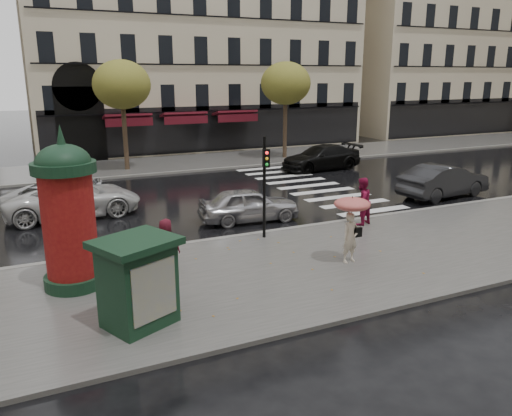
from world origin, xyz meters
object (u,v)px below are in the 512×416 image
traffic_light (265,178)px  car_darkgrey (444,181)px  newsstand (138,281)px  car_silver (249,205)px  woman_umbrella (351,219)px  car_white (73,198)px  car_black (321,157)px  car_far_silver (60,188)px  man_burgundy (166,245)px  woman_red (361,201)px  morris_column (68,212)px

traffic_light → car_darkgrey: size_ratio=0.74×
newsstand → car_silver: 9.24m
woman_umbrella → car_white: bearing=127.2°
car_silver → car_black: 12.20m
car_white → car_black: car_white is taller
woman_umbrella → car_black: bearing=61.1°
traffic_light → car_silver: traffic_light is taller
car_black → car_far_silver: bearing=-86.4°
woman_umbrella → man_burgundy: 5.63m
woman_umbrella → man_burgundy: woman_umbrella is taller
woman_umbrella → car_white: size_ratio=0.39×
woman_red → traffic_light: 4.30m
morris_column → car_white: size_ratio=0.81×
woman_umbrella → morris_column: morris_column is taller
man_burgundy → car_silver: 6.12m
newsstand → car_darkgrey: (16.20, 6.88, -0.39)m
newsstand → car_white: 10.83m
morris_column → woman_red: bearing=8.0°
car_silver → woman_red: bearing=-120.4°
newsstand → car_silver: bearing=49.9°
newsstand → car_darkgrey: bearing=23.0°
traffic_light → car_black: bearing=50.1°
car_white → car_far_silver: 2.83m
car_silver → car_white: car_white is taller
car_silver → car_black: car_black is taller
newsstand → car_white: bearing=92.4°
morris_column → car_darkgrey: (17.36, 3.93, -1.44)m
man_burgundy → newsstand: (-1.44, -2.92, 0.27)m
woman_umbrella → traffic_light: bearing=112.8°
newsstand → traffic_light: bearing=39.8°
car_far_silver → car_silver: bearing=45.2°
car_darkgrey → car_far_silver: 18.26m
morris_column → car_white: morris_column is taller
woman_red → car_darkgrey: size_ratio=0.38×
woman_red → car_black: 12.27m
traffic_light → car_silver: size_ratio=0.89×
car_darkgrey → car_black: size_ratio=0.93×
woman_umbrella → traffic_light: 3.61m
morris_column → newsstand: morris_column is taller
woman_red → car_white: woman_red is taller
man_burgundy → car_far_silver: 10.93m
woman_umbrella → car_far_silver: woman_umbrella is taller
man_burgundy → car_darkgrey: size_ratio=0.33×
woman_umbrella → car_black: (7.89, 14.31, -0.76)m
morris_column → newsstand: bearing=-68.6°
newsstand → car_white: newsstand is taller
car_silver → morris_column: bearing=125.8°
traffic_light → newsstand: traffic_light is taller
woman_umbrella → traffic_light: size_ratio=0.59×
morris_column → traffic_light: morris_column is taller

